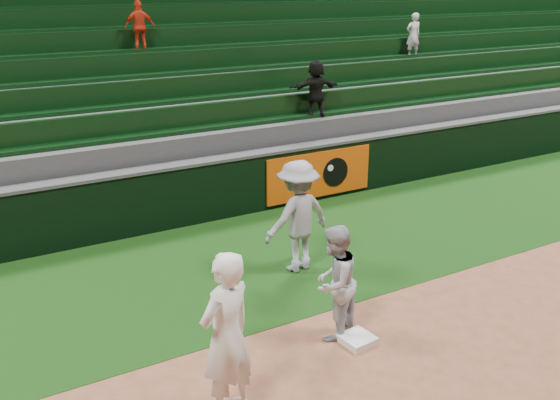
% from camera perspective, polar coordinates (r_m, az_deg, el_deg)
% --- Properties ---
extents(ground, '(70.00, 70.00, 0.00)m').
position_cam_1_polar(ground, '(8.41, 5.38, -13.51)').
color(ground, brown).
rests_on(ground, ground).
extents(foul_grass, '(36.00, 4.20, 0.01)m').
position_cam_1_polar(foul_grass, '(10.67, -3.97, -5.88)').
color(foul_grass, black).
rests_on(foul_grass, ground).
extents(first_base, '(0.45, 0.45, 0.09)m').
position_cam_1_polar(first_base, '(8.57, 7.07, -12.53)').
color(first_base, white).
rests_on(first_base, ground).
extents(first_baseman, '(0.83, 0.68, 1.95)m').
position_cam_1_polar(first_baseman, '(6.84, -4.95, -12.29)').
color(first_baseman, white).
rests_on(first_baseman, ground).
extents(baserunner, '(0.97, 0.90, 1.58)m').
position_cam_1_polar(baserunner, '(8.34, 4.96, -7.53)').
color(baserunner, '#ADB0B8').
rests_on(baserunner, ground).
extents(base_coach, '(1.28, 0.82, 1.87)m').
position_cam_1_polar(base_coach, '(10.12, 1.64, -1.50)').
color(base_coach, '#9496A1').
rests_on(base_coach, foul_grass).
extents(field_wall, '(36.00, 0.45, 1.25)m').
position_cam_1_polar(field_wall, '(12.32, -8.47, 0.65)').
color(field_wall, black).
rests_on(field_wall, ground).
extents(stadium_seating, '(36.00, 5.95, 5.49)m').
position_cam_1_polar(stadium_seating, '(15.51, -14.05, 8.28)').
color(stadium_seating, '#37373A').
rests_on(stadium_seating, ground).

